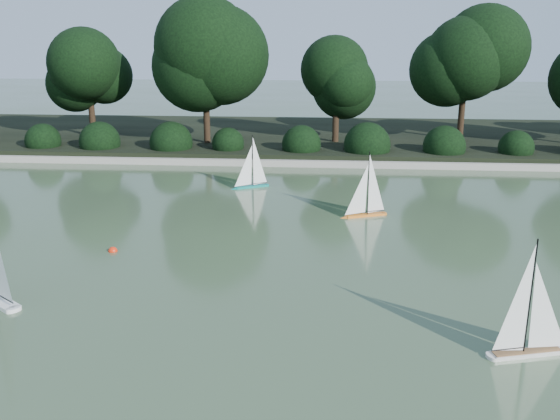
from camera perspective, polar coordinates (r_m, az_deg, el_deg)
name	(u,v)px	position (r m, az deg, el deg)	size (l,w,h in m)	color
ground	(270,297)	(9.05, -0.90, -7.99)	(80.00, 80.00, 0.00)	#31472A
pond_coping	(300,163)	(17.61, 1.84, 4.32)	(40.00, 0.35, 0.18)	gray
far_bank	(306,137)	(21.53, 2.35, 6.65)	(40.00, 8.00, 0.30)	black
tree_line	(345,66)	(19.69, 5.93, 12.99)	(26.31, 3.93, 4.39)	black
shrub_hedge	(302,145)	(18.42, 1.98, 5.99)	(29.10, 1.10, 1.10)	black
sailboat_white_b	(535,336)	(8.06, 22.30, -10.59)	(1.13, 0.46, 1.55)	silver
sailboat_orange	(362,206)	(12.89, 7.54, 0.38)	(1.02, 0.52, 1.43)	orange
sailboat_teal	(249,179)	(15.16, -2.88, 2.84)	(0.94, 0.59, 1.36)	#0D7E73
race_buoy	(113,251)	(11.23, -15.03, -3.66)	(0.16, 0.16, 0.16)	red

